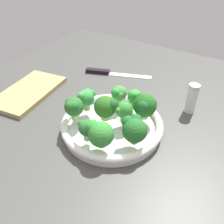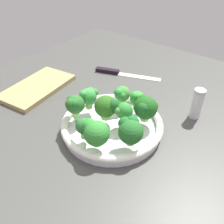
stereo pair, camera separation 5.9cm
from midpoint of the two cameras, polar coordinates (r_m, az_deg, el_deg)
ground_plane at (r=71.95cm, az=4.56°, el=-5.15°), size 130.00×130.00×2.50cm
bowl at (r=69.79cm, az=2.42°, el=-3.23°), size 29.06×29.06×3.67cm
broccoli_floret_0 at (r=67.50cm, az=10.40°, el=0.96°), size 6.82×6.55×7.36cm
broccoli_floret_1 at (r=66.98cm, az=1.30°, el=1.20°), size 6.25×7.02×7.16cm
broccoli_floret_2 at (r=71.60cm, az=8.18°, el=3.08°), size 4.28×4.67×6.02cm
broccoli_floret_3 at (r=73.68cm, az=4.59°, el=4.08°), size 5.59×4.78×5.86cm
broccoli_floret_4 at (r=61.16cm, az=-3.77°, el=-3.52°), size 4.33×5.31×5.85cm
broccoli_floret_5 at (r=71.28cm, az=-3.13°, el=3.68°), size 5.80×4.92×6.64cm
broccoli_floret_6 at (r=67.63cm, az=-6.36°, el=1.68°), size 5.92×5.40×6.94cm
broccoli_floret_7 at (r=66.03cm, az=5.20°, el=-0.00°), size 4.90×4.74×6.18cm
broccoli_floret_8 at (r=59.61cm, az=7.15°, el=-4.30°), size 6.58×6.99×7.11cm
broccoli_floret_9 at (r=59.09cm, az=-1.13°, el=-4.81°), size 6.40×7.51×6.90cm
knife at (r=99.31cm, az=3.29°, el=9.11°), size 11.83×25.68×1.50cm
cutting_board at (r=92.20cm, az=-15.31°, el=5.57°), size 28.29×18.74×1.60cm
pepper_shaker at (r=78.39cm, az=21.37°, el=1.78°), size 3.41×3.41×9.78cm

